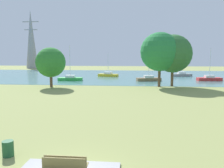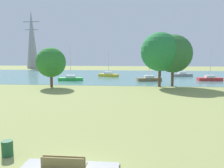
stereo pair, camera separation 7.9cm
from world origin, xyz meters
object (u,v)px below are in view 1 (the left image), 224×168
(sailboat_gray, at_px, (182,74))
(sailboat_brown, at_px, (149,79))
(tree_east_near, at_px, (51,62))
(sailboat_yellow, at_px, (108,75))
(tree_east_far, at_px, (160,52))
(sailboat_green, at_px, (70,78))
(sailboat_red, at_px, (209,78))
(bench_facing_water, at_px, (66,166))
(electricity_pylon, at_px, (31,39))
(tree_west_far, at_px, (173,54))
(litter_bin, at_px, (8,149))

(sailboat_gray, xyz_separation_m, sailboat_brown, (-8.49, -10.98, -0.03))
(tree_east_near, bearing_deg, sailboat_yellow, 70.45)
(tree_east_near, distance_m, tree_east_far, 17.50)
(sailboat_green, xyz_separation_m, sailboat_brown, (15.68, 0.93, -0.02))
(tree_east_far, bearing_deg, sailboat_red, 42.56)
(sailboat_brown, bearing_deg, bench_facing_water, -98.47)
(tree_east_near, bearing_deg, sailboat_brown, 33.43)
(sailboat_gray, xyz_separation_m, electricity_pylon, (-51.32, 31.29, 10.70))
(bench_facing_water, xyz_separation_m, sailboat_yellow, (-3.49, 46.89, -0.02))
(sailboat_yellow, xyz_separation_m, tree_west_far, (12.48, -16.70, 4.89))
(sailboat_red, xyz_separation_m, sailboat_brown, (-12.13, -1.58, -0.01))
(tree_east_near, bearing_deg, tree_east_far, 7.12)
(bench_facing_water, relative_size, tree_east_near, 0.28)
(sailboat_red, distance_m, tree_west_far, 13.67)
(sailboat_gray, bearing_deg, tree_west_far, -105.41)
(sailboat_gray, height_order, tree_east_far, tree_east_far)
(bench_facing_water, xyz_separation_m, sailboat_green, (-10.04, 36.96, -0.01))
(sailboat_green, height_order, tree_west_far, tree_west_far)
(sailboat_yellow, relative_size, tree_east_far, 0.65)
(sailboat_brown, bearing_deg, sailboat_gray, 52.29)
(sailboat_red, relative_size, tree_west_far, 0.76)
(litter_bin, bearing_deg, tree_east_near, 105.20)
(sailboat_yellow, bearing_deg, electricity_pylon, 135.37)
(sailboat_gray, relative_size, sailboat_yellow, 1.40)
(electricity_pylon, bearing_deg, sailboat_yellow, -44.63)
(sailboat_red, relative_size, tree_east_far, 0.73)
(sailboat_gray, xyz_separation_m, tree_east_near, (-24.60, -21.62, 3.48))
(sailboat_green, bearing_deg, sailboat_gray, 26.22)
(sailboat_yellow, distance_m, tree_west_far, 21.41)
(sailboat_green, xyz_separation_m, electricity_pylon, (-27.15, 43.19, 10.71))
(litter_bin, relative_size, tree_east_near, 0.13)
(tree_west_far, relative_size, electricity_pylon, 0.38)
(bench_facing_water, bearing_deg, sailboat_yellow, 94.26)
(sailboat_green, relative_size, electricity_pylon, 0.32)
(sailboat_gray, height_order, tree_east_near, sailboat_gray)
(bench_facing_water, height_order, sailboat_yellow, sailboat_yellow)
(litter_bin, distance_m, tree_west_far, 31.51)
(electricity_pylon, bearing_deg, sailboat_gray, -31.37)
(sailboat_green, bearing_deg, sailboat_red, 5.14)
(sailboat_red, bearing_deg, litter_bin, -119.43)
(tree_east_near, xyz_separation_m, electricity_pylon, (-26.72, 52.90, 7.22))
(sailboat_green, height_order, electricity_pylon, electricity_pylon)
(sailboat_red, bearing_deg, bench_facing_water, -114.24)
(sailboat_green, distance_m, tree_west_far, 20.77)
(litter_bin, relative_size, sailboat_red, 0.12)
(sailboat_green, distance_m, sailboat_yellow, 11.89)
(bench_facing_water, xyz_separation_m, litter_bin, (-3.53, 1.70, -0.07))
(tree_west_far, bearing_deg, bench_facing_water, -106.58)
(litter_bin, distance_m, electricity_pylon, 86.04)
(litter_bin, bearing_deg, tree_east_far, 69.52)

